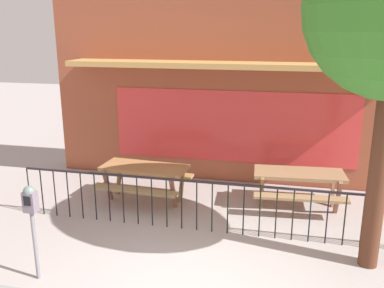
# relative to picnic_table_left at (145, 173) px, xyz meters

# --- Properties ---
(pub_storefront) EXTENTS (8.78, 1.34, 5.36)m
(pub_storefront) POSITION_rel_picnic_table_left_xyz_m (1.65, 1.81, 2.05)
(pub_storefront) COLOR #572528
(pub_storefront) RESTS_ON ground
(patio_fence_front) EXTENTS (7.40, 0.04, 0.97)m
(patio_fence_front) POSITION_rel_picnic_table_left_xyz_m (1.65, -1.11, 0.05)
(patio_fence_front) COLOR black
(patio_fence_front) RESTS_ON ground
(picnic_table_left) EXTENTS (1.89, 1.49, 0.79)m
(picnic_table_left) POSITION_rel_picnic_table_left_xyz_m (0.00, 0.00, 0.00)
(picnic_table_left) COLOR #A06E42
(picnic_table_left) RESTS_ON ground
(picnic_table_right) EXTENTS (1.89, 1.48, 0.79)m
(picnic_table_right) POSITION_rel_picnic_table_left_xyz_m (3.19, 0.33, 0.00)
(picnic_table_right) COLOR #946E4C
(picnic_table_right) RESTS_ON ground
(parking_meter_near) EXTENTS (0.18, 0.17, 1.47)m
(parking_meter_near) POSITION_rel_picnic_table_left_xyz_m (-0.61, -3.13, 0.52)
(parking_meter_near) COLOR slate
(parking_meter_near) RESTS_ON ground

